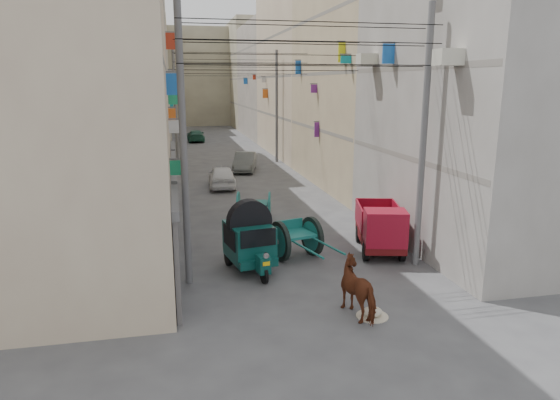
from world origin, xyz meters
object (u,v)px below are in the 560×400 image
object	(u,v)px
distant_car_green	(196,136)
distant_car_grey	(245,162)
tonga_cart	(296,238)
second_cart	(254,205)
auto_rickshaw	(250,239)
feed_sack	(372,312)
horse	(361,288)
distant_car_white	(222,176)
mini_truck	(381,231)

from	to	relation	value
distant_car_green	distant_car_grey	bearing A→B (deg)	96.53
tonga_cart	second_cart	bearing A→B (deg)	81.45
auto_rickshaw	feed_sack	size ratio (longest dim) A/B	4.97
auto_rickshaw	horse	xyz separation A→B (m)	(2.25, -3.69, -0.31)
auto_rickshaw	distant_car_white	bearing A→B (deg)	77.56
mini_truck	horse	size ratio (longest dim) A/B	1.99
auto_rickshaw	mini_truck	bearing A→B (deg)	-4.74
second_cart	tonga_cart	bearing A→B (deg)	-69.48
distant_car_grey	distant_car_green	bearing A→B (deg)	111.00
second_cart	distant_car_grey	bearing A→B (deg)	96.91
feed_sack	distant_car_grey	size ratio (longest dim) A/B	0.14
distant_car_grey	second_cart	bearing A→B (deg)	-82.82
mini_truck	second_cart	distance (m)	6.30
mini_truck	distant_car_white	distance (m)	13.10
auto_rickshaw	second_cart	size ratio (longest dim) A/B	1.53
distant_car_white	horse	bearing A→B (deg)	99.33
second_cart	horse	world-z (taller)	horse
mini_truck	distant_car_grey	size ratio (longest dim) A/B	0.89
mini_truck	second_cart	xyz separation A→B (m)	(-3.53, 5.22, -0.17)
distant_car_green	mini_truck	bearing A→B (deg)	96.36
auto_rickshaw	mini_truck	distance (m)	4.61
mini_truck	distant_car_white	xyz separation A→B (m)	(-4.18, 12.41, -0.21)
auto_rickshaw	second_cart	world-z (taller)	auto_rickshaw
second_cart	distant_car_green	xyz separation A→B (m)	(-0.99, 30.35, -0.09)
feed_sack	distant_car_grey	world-z (taller)	distant_car_grey
auto_rickshaw	feed_sack	world-z (taller)	auto_rickshaw
auto_rickshaw	distant_car_grey	distance (m)	18.09
auto_rickshaw	tonga_cart	bearing A→B (deg)	12.84
feed_sack	distant_car_green	distance (m)	40.00
auto_rickshaw	distant_car_white	xyz separation A→B (m)	(0.41, 12.88, -0.39)
feed_sack	distant_car_grey	xyz separation A→B (m)	(-0.08, 21.80, 0.49)
tonga_cart	feed_sack	xyz separation A→B (m)	(0.82, -4.61, -0.56)
distant_car_white	auto_rickshaw	bearing A→B (deg)	91.19
horse	distant_car_green	distance (m)	39.79
auto_rickshaw	horse	size ratio (longest dim) A/B	1.51
feed_sack	distant_car_white	distance (m)	16.90
auto_rickshaw	distant_car_white	distance (m)	12.90
mini_truck	feed_sack	bearing A→B (deg)	-101.22
distant_car_grey	distant_car_green	distance (m)	18.27
distant_car_white	tonga_cart	bearing A→B (deg)	98.96
horse	distant_car_green	size ratio (longest dim) A/B	0.42
horse	second_cart	bearing A→B (deg)	-96.71
second_cart	distant_car_green	bearing A→B (deg)	105.18
feed_sack	horse	xyz separation A→B (m)	(-0.25, 0.19, 0.57)
feed_sack	tonga_cart	bearing A→B (deg)	100.14
feed_sack	distant_car_grey	distance (m)	21.80
horse	distant_car_green	world-z (taller)	horse
tonga_cart	distant_car_green	world-z (taller)	tonga_cart
tonga_cart	distant_car_green	size ratio (longest dim) A/B	0.79
tonga_cart	distant_car_grey	size ratio (longest dim) A/B	0.84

